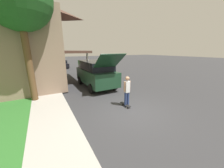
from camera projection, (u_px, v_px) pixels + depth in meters
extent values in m
plane|color=#333335|center=(130.00, 110.00, 6.51)|extent=(120.00, 120.00, 0.00)
cube|color=#ADA89E|center=(47.00, 89.00, 9.84)|extent=(1.80, 80.00, 0.10)
cube|color=#4C3328|center=(70.00, 52.00, 12.12)|extent=(2.60, 5.40, 0.20)
cylinder|color=silver|center=(88.00, 68.00, 11.40)|extent=(0.16, 0.16, 2.70)
cylinder|color=brown|center=(29.00, 62.00, 7.05)|extent=(0.36, 0.36, 4.63)
cylinder|color=brown|center=(34.00, 58.00, 16.45)|extent=(0.36, 0.36, 3.94)
sphere|color=#1E4C1E|center=(29.00, 30.00, 15.57)|extent=(5.11, 5.11, 5.11)
cube|color=#193823|center=(96.00, 76.00, 10.49)|extent=(2.02, 4.71, 1.10)
cube|color=black|center=(95.00, 65.00, 10.35)|extent=(1.86, 3.67, 0.68)
cylinder|color=black|center=(80.00, 80.00, 11.41)|extent=(0.24, 0.71, 0.71)
cylinder|color=black|center=(100.00, 78.00, 12.32)|extent=(0.24, 0.71, 0.71)
cylinder|color=black|center=(91.00, 89.00, 8.95)|extent=(0.24, 0.71, 0.71)
cylinder|color=black|center=(115.00, 85.00, 9.87)|extent=(0.24, 0.71, 0.71)
cube|color=#193823|center=(109.00, 61.00, 8.09)|extent=(1.77, 1.33, 0.95)
cube|color=black|center=(61.00, 65.00, 22.21)|extent=(1.83, 4.59, 0.65)
cube|color=black|center=(61.00, 61.00, 21.97)|extent=(1.61, 2.39, 0.49)
cylinder|color=black|center=(55.00, 65.00, 23.01)|extent=(0.20, 0.60, 0.60)
cylinder|color=black|center=(65.00, 65.00, 23.85)|extent=(0.20, 0.60, 0.60)
cylinder|color=black|center=(57.00, 67.00, 20.69)|extent=(0.20, 0.60, 0.60)
cylinder|color=black|center=(68.00, 66.00, 21.53)|extent=(0.20, 0.60, 0.60)
cylinder|color=navy|center=(125.00, 99.00, 6.87)|extent=(0.13, 0.13, 0.81)
cylinder|color=navy|center=(128.00, 99.00, 6.95)|extent=(0.13, 0.13, 0.81)
cube|color=silver|center=(127.00, 87.00, 6.72)|extent=(0.25, 0.20, 0.62)
sphere|color=#9E7051|center=(127.00, 79.00, 6.60)|extent=(0.22, 0.22, 0.22)
cylinder|color=#9E7051|center=(125.00, 87.00, 6.64)|extent=(0.09, 0.09, 0.55)
cylinder|color=#9E7051|center=(130.00, 86.00, 6.79)|extent=(0.09, 0.09, 0.55)
cube|color=black|center=(125.00, 104.00, 6.98)|extent=(0.21, 0.81, 0.02)
cylinder|color=silver|center=(121.00, 104.00, 7.16)|extent=(0.03, 0.06, 0.06)
cylinder|color=silver|center=(124.00, 104.00, 7.25)|extent=(0.03, 0.06, 0.06)
cylinder|color=silver|center=(126.00, 108.00, 6.74)|extent=(0.03, 0.06, 0.06)
cylinder|color=silver|center=(129.00, 107.00, 6.83)|extent=(0.03, 0.06, 0.06)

